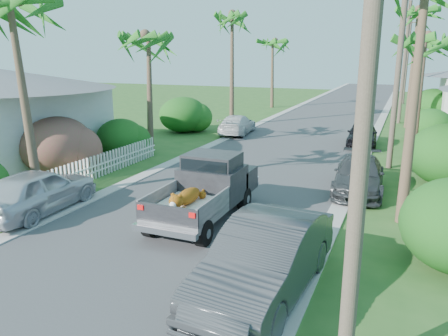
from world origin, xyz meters
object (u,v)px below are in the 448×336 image
at_px(pickup_truck, 209,186).
at_px(parked_car_lf, 237,125).
at_px(palm_r_d, 419,38).
at_px(parked_car_rf, 362,134).
at_px(palm_l_c, 232,15).
at_px(parked_car_rn, 265,260).
at_px(utility_pole_c, 404,62).
at_px(utility_pole_b, 398,68).
at_px(palm_l_b, 147,36).
at_px(palm_l_d, 273,41).
at_px(parked_car_rm, 359,175).
at_px(parked_car_ln, 38,191).
at_px(utility_pole_a, 366,99).
at_px(palm_r_b, 425,38).
at_px(palm_l_a, 13,0).
at_px(utility_pole_d, 407,60).
at_px(palm_r_c, 419,11).

xyz_separation_m(pickup_truck, parked_car_lf, (-4.67, 14.66, -0.38)).
bearing_deg(palm_r_d, parked_car_lf, -116.75).
relative_size(parked_car_rf, palm_l_c, 0.44).
relative_size(parked_car_rn, parked_car_lf, 1.17).
height_order(parked_car_rn, utility_pole_c, utility_pole_c).
distance_m(pickup_truck, utility_pole_c, 24.84).
relative_size(palm_l_c, utility_pole_b, 1.02).
height_order(parked_car_rn, utility_pole_b, utility_pole_b).
bearing_deg(palm_l_b, palm_l_d, 89.22).
relative_size(parked_car_rm, parked_car_ln, 1.00).
bearing_deg(utility_pole_a, utility_pole_b, 90.00).
bearing_deg(pickup_truck, palm_r_b, 60.65).
bearing_deg(utility_pole_a, palm_r_d, 88.77).
relative_size(pickup_truck, palm_l_a, 0.62).
xyz_separation_m(palm_r_d, utility_pole_c, (-0.90, -12.00, -2.14)).
relative_size(palm_l_b, utility_pole_d, 0.82).
distance_m(parked_car_rn, palm_l_d, 35.92).
bearing_deg(pickup_truck, palm_r_d, 80.39).
relative_size(pickup_truck, palm_l_d, 0.66).
height_order(palm_l_a, palm_l_d, palm_l_a).
bearing_deg(palm_r_d, palm_l_b, -115.41).
distance_m(parked_car_rn, utility_pole_b, 13.69).
bearing_deg(palm_r_b, palm_r_d, 90.23).
relative_size(parked_car_rm, palm_r_c, 0.48).
relative_size(palm_l_d, utility_pole_c, 0.86).
xyz_separation_m(parked_car_lf, palm_l_b, (-2.53, -6.64, 5.51)).
xyz_separation_m(parked_car_rn, parked_car_lf, (-7.87, 18.65, -0.21)).
bearing_deg(utility_pole_d, palm_r_c, -87.98).
xyz_separation_m(parked_car_rn, palm_l_d, (-10.10, 34.01, 5.60)).
height_order(parked_car_ln, palm_l_d, palm_l_d).
xyz_separation_m(parked_car_rm, utility_pole_b, (0.93, 4.38, 3.95)).
bearing_deg(parked_car_rm, palm_r_c, 81.52).
xyz_separation_m(parked_car_ln, utility_pole_c, (10.60, 26.00, 3.83)).
bearing_deg(parked_car_lf, pickup_truck, 101.42).
relative_size(parked_car_rm, parked_car_lf, 1.03).
bearing_deg(palm_r_d, parked_car_rf, -96.76).
xyz_separation_m(parked_car_rn, utility_pole_d, (2.00, 43.01, 3.76)).
height_order(parked_car_lf, palm_l_c, palm_l_c).
bearing_deg(parked_car_rm, parked_car_ln, -149.04).
relative_size(parked_car_rn, palm_r_b, 0.71).
distance_m(palm_l_a, utility_pole_c, 27.74).
bearing_deg(utility_pole_b, palm_r_d, 88.09).
relative_size(parked_car_ln, palm_r_b, 0.62).
distance_m(parked_car_rf, utility_pole_d, 25.59).
bearing_deg(pickup_truck, parked_car_rm, 47.44).
distance_m(parked_car_ln, palm_r_d, 40.15).
xyz_separation_m(parked_car_rm, parked_car_ln, (-9.67, -6.62, 0.11)).
relative_size(parked_car_rm, palm_r_b, 0.62).
bearing_deg(palm_l_d, parked_car_ln, -87.32).
bearing_deg(parked_car_lf, utility_pole_a, 109.31).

